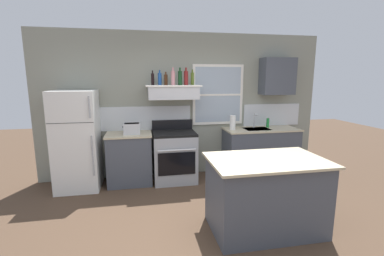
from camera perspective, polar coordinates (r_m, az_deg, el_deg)
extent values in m
plane|color=#4C3828|center=(3.50, 4.90, -21.75)|extent=(16.00, 16.00, 0.00)
cube|color=gray|center=(5.16, -1.64, 4.81)|extent=(5.40, 0.06, 2.70)
cube|color=silver|center=(5.09, -14.43, 1.90)|extent=(2.50, 0.02, 0.44)
cube|color=silver|center=(5.72, 16.56, 2.73)|extent=(1.20, 0.02, 0.44)
cube|color=white|center=(5.24, 5.53, 7.05)|extent=(1.00, 0.04, 1.15)
cube|color=#9EADBC|center=(5.23, 5.57, 7.04)|extent=(0.90, 0.01, 1.05)
cube|color=white|center=(5.22, 5.59, 7.04)|extent=(0.90, 0.02, 0.04)
cube|color=white|center=(4.91, -23.28, -2.45)|extent=(0.70, 0.68, 1.67)
cube|color=#333333|center=(4.52, -24.51, 0.96)|extent=(0.69, 0.00, 0.01)
cylinder|color=#A5A8AD|center=(4.54, -20.37, -5.62)|extent=(0.02, 0.02, 0.65)
cylinder|color=#A5A8AD|center=(4.40, -21.02, 4.15)|extent=(0.02, 0.02, 0.34)
cube|color=#474C56|center=(4.95, -13.10, -6.47)|extent=(0.76, 0.60, 0.88)
cube|color=#C6B793|center=(4.84, -13.32, -1.31)|extent=(0.79, 0.63, 0.03)
cube|color=silver|center=(4.75, -12.67, -0.14)|extent=(0.28, 0.20, 0.19)
cube|color=black|center=(4.74, -12.72, 0.92)|extent=(0.24, 0.16, 0.01)
cube|color=black|center=(4.75, -14.44, 0.21)|extent=(0.02, 0.03, 0.02)
cube|color=#9EA0A5|center=(4.94, -3.75, -6.29)|extent=(0.76, 0.64, 0.87)
cube|color=black|center=(4.83, -3.82, -1.12)|extent=(0.76, 0.64, 0.04)
cube|color=black|center=(5.10, -4.24, 0.74)|extent=(0.76, 0.06, 0.18)
cube|color=black|center=(4.64, -3.24, -7.61)|extent=(0.65, 0.01, 0.40)
cylinder|color=silver|center=(4.54, -3.21, -4.75)|extent=(0.65, 0.03, 0.03)
cube|color=silver|center=(4.84, -4.07, 7.50)|extent=(0.88, 0.48, 0.22)
cube|color=#262628|center=(4.62, -3.72, 6.36)|extent=(0.75, 0.02, 0.04)
cube|color=white|center=(4.83, -4.09, 8.95)|extent=(0.96, 0.52, 0.02)
cylinder|color=black|center=(4.84, -8.36, 10.21)|extent=(0.06, 0.06, 0.20)
cylinder|color=black|center=(4.84, -8.40, 11.71)|extent=(0.02, 0.02, 0.05)
cylinder|color=#1E478C|center=(4.83, -6.86, 10.29)|extent=(0.07, 0.07, 0.21)
cylinder|color=#1E478C|center=(4.84, -6.90, 11.84)|extent=(0.03, 0.03, 0.05)
cylinder|color=#381E0F|center=(4.79, -5.58, 10.16)|extent=(0.06, 0.06, 0.18)
cylinder|color=#381E0F|center=(4.79, -5.61, 11.53)|extent=(0.03, 0.03, 0.05)
cylinder|color=#C67F84|center=(4.78, -4.03, 10.53)|extent=(0.07, 0.07, 0.24)
cylinder|color=#C67F84|center=(4.78, -4.05, 12.35)|extent=(0.03, 0.03, 0.06)
cylinder|color=#143819|center=(4.80, -2.56, 10.55)|extent=(0.07, 0.07, 0.24)
cylinder|color=#143819|center=(4.80, -2.57, 12.37)|extent=(0.03, 0.03, 0.06)
cylinder|color=maroon|center=(4.83, -1.28, 10.57)|extent=(0.07, 0.07, 0.25)
cylinder|color=maroon|center=(4.83, -1.28, 12.39)|extent=(0.03, 0.03, 0.06)
cylinder|color=#4C601E|center=(4.89, 0.09, 10.42)|extent=(0.06, 0.06, 0.22)
cylinder|color=#4C601E|center=(4.89, 0.09, 12.03)|extent=(0.03, 0.03, 0.05)
cube|color=#474C56|center=(5.45, 14.29, -4.95)|extent=(1.40, 0.60, 0.88)
cube|color=#C6B793|center=(5.35, 14.51, -0.25)|extent=(1.43, 0.63, 0.03)
cube|color=#B7BABC|center=(5.29, 13.63, -0.23)|extent=(0.48, 0.36, 0.01)
cylinder|color=silver|center=(5.39, 13.08, 1.57)|extent=(0.03, 0.03, 0.28)
cylinder|color=silver|center=(5.30, 13.48, 2.71)|extent=(0.02, 0.16, 0.02)
cylinder|color=white|center=(5.10, 8.66, 1.17)|extent=(0.11, 0.11, 0.27)
cylinder|color=#268C3F|center=(5.50, 15.81, 1.09)|extent=(0.06, 0.06, 0.18)
cube|color=#474C56|center=(3.53, 15.30, -13.70)|extent=(1.32, 0.82, 0.88)
cube|color=#C6B793|center=(3.37, 15.68, -6.61)|extent=(1.40, 0.90, 0.03)
cube|color=#474C56|center=(5.54, 17.69, 10.42)|extent=(0.64, 0.32, 0.70)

